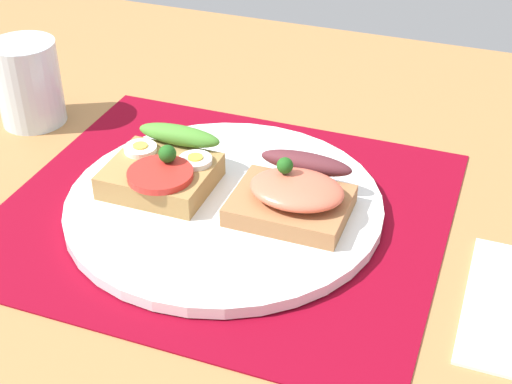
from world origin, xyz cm
name	(u,v)px	position (x,y,z in cm)	size (l,w,h in cm)	color
ground_plane	(225,226)	(0.00, 0.00, -1.60)	(120.00, 90.00, 3.20)	#A57140
placemat	(224,210)	(0.00, 0.00, 0.15)	(38.43, 34.09, 0.30)	maroon
plate	(224,204)	(0.00, 0.00, 0.82)	(27.97, 27.97, 1.04)	white
sandwich_egg_tomato	(163,170)	(-6.01, 0.30, 2.94)	(9.21, 9.79, 4.38)	#A17944
sandwich_salmon	(295,192)	(6.28, 0.79, 3.08)	(9.83, 9.11, 4.94)	#A06C42
drinking_glass	(29,83)	(-25.51, 8.54, 4.46)	(6.74, 6.74, 8.92)	silver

